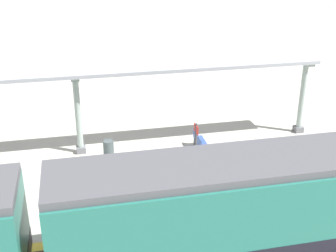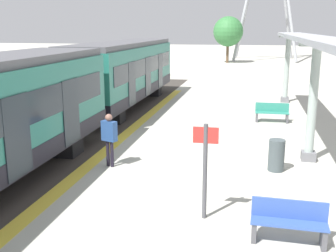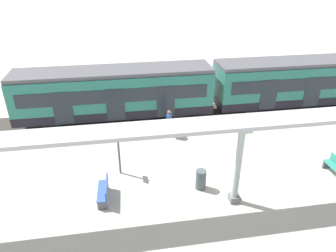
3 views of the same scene
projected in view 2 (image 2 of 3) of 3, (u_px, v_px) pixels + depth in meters
name	position (u px, v px, depth m)	size (l,w,h in m)	color
ground_plane	(206.00, 156.00, 13.95)	(176.00, 176.00, 0.00)	#B1AFA2
tactile_edge_strip	(107.00, 150.00, 14.63)	(0.46, 28.54, 0.01)	yellow
trackbed	(59.00, 147.00, 14.98)	(3.20, 40.54, 0.01)	#38332D
train_far_carriage	(124.00, 73.00, 22.19)	(2.65, 12.13, 3.48)	#246D5F
canopy_pillar_second	(313.00, 103.00, 13.02)	(1.10, 0.44, 3.78)	slate
canopy_pillar_third	(287.00, 69.00, 23.43)	(1.10, 0.44, 3.78)	slate
canopy_beam	(319.00, 40.00, 12.41)	(1.20, 22.98, 0.16)	#A8AAB2
bench_near_end	(272.00, 112.00, 18.82)	(1.51, 0.46, 0.86)	#2E8370
bench_mid_platform	(289.00, 221.00, 8.28)	(1.51, 0.49, 0.86)	#3554A2
trash_bin	(276.00, 155.00, 12.40)	(0.48, 0.48, 0.96)	#424C4F
platform_info_sign	(205.00, 162.00, 9.11)	(0.56, 0.10, 2.20)	#4C4C51
passenger_waiting_near_edge	(109.00, 134.00, 12.66)	(0.53, 0.38, 1.67)	black
tree_left_background	(228.00, 32.00, 49.10)	(3.55, 3.55, 5.47)	brown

